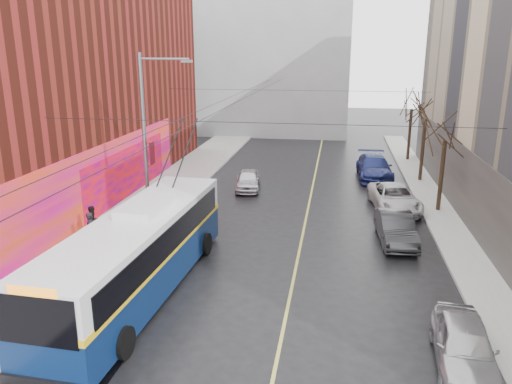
# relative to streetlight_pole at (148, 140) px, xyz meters

# --- Properties ---
(ground) EXTENTS (140.00, 140.00, 0.00)m
(ground) POSITION_rel_streetlight_pole_xyz_m (6.14, -10.00, -4.85)
(ground) COLOR black
(ground) RESTS_ON ground
(sidewalk_left) EXTENTS (4.00, 60.00, 0.15)m
(sidewalk_left) POSITION_rel_streetlight_pole_xyz_m (-1.86, 2.00, -4.77)
(sidewalk_left) COLOR gray
(sidewalk_left) RESTS_ON ground
(sidewalk_right) EXTENTS (2.00, 60.00, 0.15)m
(sidewalk_right) POSITION_rel_streetlight_pole_xyz_m (15.14, 2.00, -4.77)
(sidewalk_right) COLOR gray
(sidewalk_right) RESTS_ON ground
(lane_line) EXTENTS (0.12, 50.00, 0.01)m
(lane_line) POSITION_rel_streetlight_pole_xyz_m (7.64, 4.00, -4.84)
(lane_line) COLOR #BFB74C
(lane_line) RESTS_ON ground
(building_left) EXTENTS (12.11, 36.00, 14.00)m
(building_left) POSITION_rel_streetlight_pole_xyz_m (-9.85, 3.99, 2.14)
(building_left) COLOR #5E1C12
(building_left) RESTS_ON ground
(building_far) EXTENTS (20.50, 12.10, 18.00)m
(building_far) POSITION_rel_streetlight_pole_xyz_m (0.14, 34.99, 4.17)
(building_far) COLOR gray
(building_far) RESTS_ON ground
(streetlight_pole) EXTENTS (2.65, 0.60, 9.00)m
(streetlight_pole) POSITION_rel_streetlight_pole_xyz_m (0.00, 0.00, 0.00)
(streetlight_pole) COLOR slate
(streetlight_pole) RESTS_ON ground
(catenary_wires) EXTENTS (18.00, 60.00, 0.22)m
(catenary_wires) POSITION_rel_streetlight_pole_xyz_m (3.60, 4.77, 1.40)
(catenary_wires) COLOR black
(tree_near) EXTENTS (3.20, 3.20, 6.40)m
(tree_near) POSITION_rel_streetlight_pole_xyz_m (15.14, 6.00, 0.13)
(tree_near) COLOR black
(tree_near) RESTS_ON ground
(tree_mid) EXTENTS (3.20, 3.20, 6.68)m
(tree_mid) POSITION_rel_streetlight_pole_xyz_m (15.14, 13.00, 0.41)
(tree_mid) COLOR black
(tree_mid) RESTS_ON ground
(tree_far) EXTENTS (3.20, 3.20, 6.57)m
(tree_far) POSITION_rel_streetlight_pole_xyz_m (15.14, 20.00, 0.30)
(tree_far) COLOR black
(tree_far) RESTS_ON ground
(puddle) EXTENTS (2.52, 2.65, 0.01)m
(puddle) POSITION_rel_streetlight_pole_xyz_m (1.79, -11.09, -4.84)
(puddle) COLOR black
(puddle) RESTS_ON ground
(pigeons_flying) EXTENTS (2.35, 3.60, 1.41)m
(pigeons_flying) POSITION_rel_streetlight_pole_xyz_m (3.90, -0.57, 2.76)
(pigeons_flying) COLOR slate
(trolleybus) EXTENTS (3.42, 12.74, 5.98)m
(trolleybus) POSITION_rel_streetlight_pole_xyz_m (1.86, -6.27, -3.18)
(trolleybus) COLOR #091C44
(trolleybus) RESTS_ON ground
(parked_car_a) EXTENTS (1.97, 4.29, 1.43)m
(parked_car_a) POSITION_rel_streetlight_pole_xyz_m (13.14, -9.23, -4.13)
(parked_car_a) COLOR #B4B4B9
(parked_car_a) RESTS_ON ground
(parked_car_b) EXTENTS (1.84, 4.56, 1.47)m
(parked_car_b) POSITION_rel_streetlight_pole_xyz_m (12.18, 0.72, -4.11)
(parked_car_b) COLOR #262729
(parked_car_b) RESTS_ON ground
(parked_car_c) EXTENTS (3.06, 5.51, 1.46)m
(parked_car_c) POSITION_rel_streetlight_pole_xyz_m (12.64, 6.07, -4.12)
(parked_car_c) COLOR #B9B9BB
(parked_car_c) RESTS_ON ground
(parked_car_d) EXTENTS (2.59, 5.84, 1.67)m
(parked_car_d) POSITION_rel_streetlight_pole_xyz_m (11.94, 13.45, -4.01)
(parked_car_d) COLOR navy
(parked_car_d) RESTS_ON ground
(following_car) EXTENTS (2.02, 4.04, 1.32)m
(following_car) POSITION_rel_streetlight_pole_xyz_m (3.35, 9.03, -4.19)
(following_car) COLOR silver
(following_car) RESTS_ON ground
(pedestrian_a) EXTENTS (0.57, 0.71, 1.71)m
(pedestrian_a) POSITION_rel_streetlight_pole_xyz_m (-1.99, -2.59, -3.84)
(pedestrian_a) COLOR black
(pedestrian_a) RESTS_ON sidewalk_left
(pedestrian_b) EXTENTS (0.94, 1.01, 1.66)m
(pedestrian_b) POSITION_rel_streetlight_pole_xyz_m (-2.45, -1.51, -3.87)
(pedestrian_b) COLOR black
(pedestrian_b) RESTS_ON sidewalk_left
(pedestrian_c) EXTENTS (1.06, 1.38, 1.88)m
(pedestrian_c) POSITION_rel_streetlight_pole_xyz_m (-0.36, 3.59, -3.76)
(pedestrian_c) COLOR black
(pedestrian_c) RESTS_ON sidewalk_left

